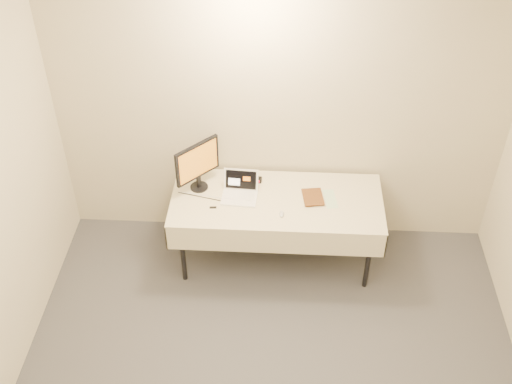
{
  "coord_description": "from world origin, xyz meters",
  "views": [
    {
      "loc": [
        0.05,
        -2.23,
        4.39
      ],
      "look_at": [
        -0.18,
        1.99,
        0.86
      ],
      "focal_mm": 45.0,
      "sensor_mm": 36.0,
      "label": 1
    }
  ],
  "objects_px": {
    "monitor": "(197,163)",
    "laptop": "(240,190)",
    "book": "(304,189)",
    "table": "(277,205)"
  },
  "relations": [
    {
      "from": "monitor",
      "to": "table",
      "type": "bearing_deg",
      "value": -56.78
    },
    {
      "from": "book",
      "to": "laptop",
      "type": "bearing_deg",
      "value": 169.57
    },
    {
      "from": "table",
      "to": "book",
      "type": "distance_m",
      "value": 0.29
    },
    {
      "from": "monitor",
      "to": "laptop",
      "type": "bearing_deg",
      "value": -58.87
    },
    {
      "from": "monitor",
      "to": "book",
      "type": "xyz_separation_m",
      "value": [
        0.93,
        -0.11,
        -0.16
      ]
    },
    {
      "from": "laptop",
      "to": "table",
      "type": "bearing_deg",
      "value": -4.5
    },
    {
      "from": "monitor",
      "to": "book",
      "type": "height_order",
      "value": "monitor"
    },
    {
      "from": "table",
      "to": "laptop",
      "type": "height_order",
      "value": "laptop"
    },
    {
      "from": "table",
      "to": "laptop",
      "type": "distance_m",
      "value": 0.35
    },
    {
      "from": "laptop",
      "to": "book",
      "type": "bearing_deg",
      "value": 0.95
    }
  ]
}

